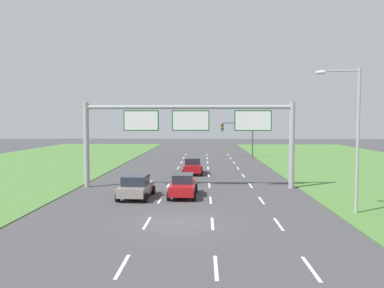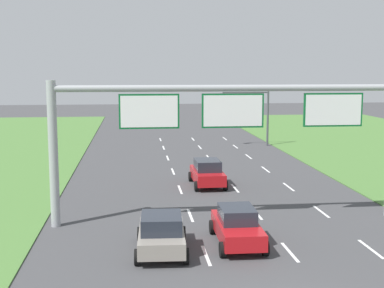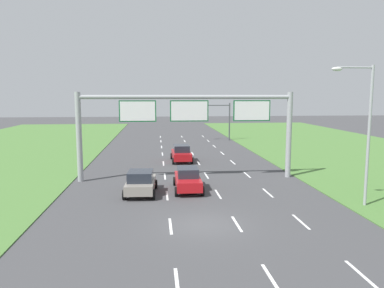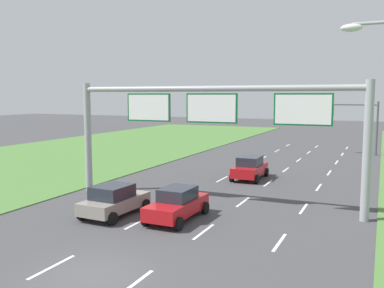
{
  "view_description": "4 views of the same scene",
  "coord_description": "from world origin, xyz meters",
  "px_view_note": "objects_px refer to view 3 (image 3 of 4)",
  "views": [
    {
      "loc": [
        1.31,
        -19.61,
        5.4
      ],
      "look_at": [
        0.23,
        13.07,
        3.47
      ],
      "focal_mm": 35.0,
      "sensor_mm": 36.0,
      "label": 1
    },
    {
      "loc": [
        -4.62,
        -14.68,
        7.53
      ],
      "look_at": [
        -1.65,
        12.11,
        3.72
      ],
      "focal_mm": 50.0,
      "sensor_mm": 36.0,
      "label": 2
    },
    {
      "loc": [
        -2.44,
        -18.71,
        6.75
      ],
      "look_at": [
        0.24,
        9.01,
        3.1
      ],
      "focal_mm": 35.0,
      "sensor_mm": 36.0,
      "label": 3
    },
    {
      "loc": [
        9.04,
        -11.58,
        6.23
      ],
      "look_at": [
        -1.62,
        12.22,
        3.25
      ],
      "focal_mm": 40.0,
      "sensor_mm": 36.0,
      "label": 4
    }
  ],
  "objects_px": {
    "car_lead_silver": "(188,179)",
    "sign_gantry": "(189,118)",
    "traffic_light_mast": "(217,115)",
    "street_lamp": "(363,123)",
    "car_mid_lane": "(181,153)",
    "car_near_red": "(141,182)"
  },
  "relations": [
    {
      "from": "traffic_light_mast",
      "to": "sign_gantry",
      "type": "bearing_deg",
      "value": -104.07
    },
    {
      "from": "street_lamp",
      "to": "sign_gantry",
      "type": "bearing_deg",
      "value": 138.96
    },
    {
      "from": "sign_gantry",
      "to": "traffic_light_mast",
      "type": "xyz_separation_m",
      "value": [
        6.39,
        25.47,
        -1.08
      ]
    },
    {
      "from": "sign_gantry",
      "to": "car_near_red",
      "type": "bearing_deg",
      "value": -131.04
    },
    {
      "from": "car_mid_lane",
      "to": "car_near_red",
      "type": "bearing_deg",
      "value": -107.21
    },
    {
      "from": "car_near_red",
      "to": "sign_gantry",
      "type": "bearing_deg",
      "value": 51.88
    },
    {
      "from": "car_near_red",
      "to": "sign_gantry",
      "type": "relative_size",
      "value": 0.24
    },
    {
      "from": "car_lead_silver",
      "to": "street_lamp",
      "type": "relative_size",
      "value": 0.5
    },
    {
      "from": "car_lead_silver",
      "to": "sign_gantry",
      "type": "height_order",
      "value": "sign_gantry"
    },
    {
      "from": "car_mid_lane",
      "to": "traffic_light_mast",
      "type": "distance_m",
      "value": 18.77
    },
    {
      "from": "sign_gantry",
      "to": "street_lamp",
      "type": "height_order",
      "value": "street_lamp"
    },
    {
      "from": "car_near_red",
      "to": "sign_gantry",
      "type": "xyz_separation_m",
      "value": [
        3.71,
        4.26,
        4.13
      ]
    },
    {
      "from": "car_near_red",
      "to": "car_lead_silver",
      "type": "height_order",
      "value": "car_near_red"
    },
    {
      "from": "car_near_red",
      "to": "traffic_light_mast",
      "type": "xyz_separation_m",
      "value": [
        10.1,
        29.74,
        3.05
      ]
    },
    {
      "from": "traffic_light_mast",
      "to": "street_lamp",
      "type": "bearing_deg",
      "value": -84.45
    },
    {
      "from": "sign_gantry",
      "to": "street_lamp",
      "type": "bearing_deg",
      "value": -41.04
    },
    {
      "from": "traffic_light_mast",
      "to": "street_lamp",
      "type": "relative_size",
      "value": 0.66
    },
    {
      "from": "car_near_red",
      "to": "traffic_light_mast",
      "type": "relative_size",
      "value": 0.73
    },
    {
      "from": "traffic_light_mast",
      "to": "car_mid_lane",
      "type": "bearing_deg",
      "value": -110.41
    },
    {
      "from": "car_near_red",
      "to": "car_mid_lane",
      "type": "xyz_separation_m",
      "value": [
        3.63,
        12.37,
        0.04
      ]
    },
    {
      "from": "car_lead_silver",
      "to": "sign_gantry",
      "type": "bearing_deg",
      "value": 84.25
    },
    {
      "from": "car_lead_silver",
      "to": "car_mid_lane",
      "type": "xyz_separation_m",
      "value": [
        0.33,
        11.66,
        0.05
      ]
    }
  ]
}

